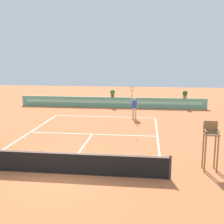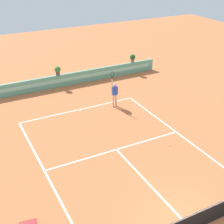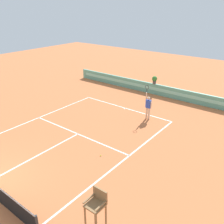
{
  "view_description": "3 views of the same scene",
  "coord_description": "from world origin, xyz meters",
  "px_view_note": "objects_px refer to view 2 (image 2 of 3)",
  "views": [
    {
      "loc": [
        3.44,
        -11.15,
        4.87
      ],
      "look_at": [
        0.98,
        8.83,
        1.0
      ],
      "focal_mm": 46.49,
      "sensor_mm": 36.0,
      "label": 1
    },
    {
      "loc": [
        -6.99,
        -6.54,
        10.0
      ],
      "look_at": [
        0.98,
        8.83,
        1.0
      ],
      "focal_mm": 51.06,
      "sensor_mm": 36.0,
      "label": 2
    },
    {
      "loc": [
        10.53,
        -3.46,
        7.9
      ],
      "look_at": [
        0.98,
        8.83,
        1.0
      ],
      "focal_mm": 39.51,
      "sensor_mm": 36.0,
      "label": 3
    }
  ],
  "objects_px": {
    "potted_plant_centre": "(58,70)",
    "potted_plant_far_right": "(133,58)",
    "tennis_ball_near_baseline": "(169,145)",
    "tennis_player": "(115,93)"
  },
  "relations": [
    {
      "from": "tennis_player",
      "to": "potted_plant_far_right",
      "type": "height_order",
      "value": "tennis_player"
    },
    {
      "from": "potted_plant_centre",
      "to": "potted_plant_far_right",
      "type": "distance_m",
      "value": 6.83
    },
    {
      "from": "tennis_player",
      "to": "potted_plant_centre",
      "type": "height_order",
      "value": "tennis_player"
    },
    {
      "from": "tennis_player",
      "to": "potted_plant_centre",
      "type": "relative_size",
      "value": 3.57
    },
    {
      "from": "tennis_player",
      "to": "potted_plant_far_right",
      "type": "xyz_separation_m",
      "value": [
        4.49,
        5.14,
        0.36
      ]
    },
    {
      "from": "tennis_ball_near_baseline",
      "to": "potted_plant_far_right",
      "type": "relative_size",
      "value": 0.09
    },
    {
      "from": "potted_plant_far_right",
      "to": "potted_plant_centre",
      "type": "bearing_deg",
      "value": 180.0
    },
    {
      "from": "potted_plant_centre",
      "to": "potted_plant_far_right",
      "type": "bearing_deg",
      "value": 0.0
    },
    {
      "from": "tennis_ball_near_baseline",
      "to": "potted_plant_far_right",
      "type": "height_order",
      "value": "potted_plant_far_right"
    },
    {
      "from": "tennis_player",
      "to": "potted_plant_far_right",
      "type": "bearing_deg",
      "value": 48.89
    }
  ]
}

